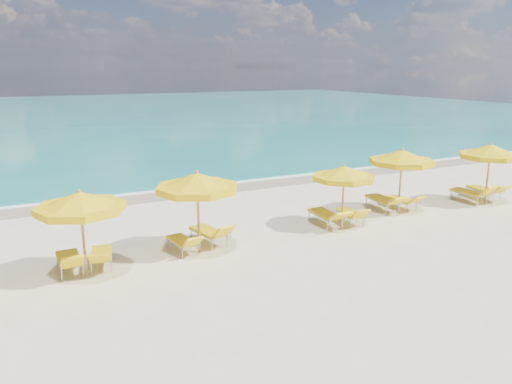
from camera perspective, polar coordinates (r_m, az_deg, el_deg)
name	(u,v)px	position (r m, az deg, el deg)	size (l,w,h in m)	color
ground_plane	(276,237)	(16.45, 2.34, -5.20)	(120.00, 120.00, 0.00)	beige
ocean	(78,115)	(62.27, -19.69, 8.33)	(120.00, 80.00, 0.30)	#15766E
wet_sand_band	(198,189)	(22.94, -6.59, 0.32)	(120.00, 2.60, 0.01)	tan
foam_line	(193,186)	(23.67, -7.26, 0.73)	(120.00, 1.20, 0.03)	white
whitecap_near	(42,165)	(31.09, -23.31, 2.90)	(14.00, 0.36, 0.05)	white
whitecap_far	(221,135)	(41.02, -4.06, 6.49)	(18.00, 0.30, 0.05)	white
umbrella_3	(80,203)	(13.65, -19.45, -1.14)	(2.46, 2.46, 2.39)	tan
umbrella_4	(197,183)	(14.68, -6.72, 1.04)	(2.61, 2.61, 2.51)	tan
umbrella_5	(344,174)	(17.34, 10.02, 2.09)	(2.89, 2.89, 2.21)	tan
umbrella_6	(402,158)	(19.60, 16.35, 3.80)	(2.71, 2.71, 2.49)	tan
umbrella_7	(490,152)	(22.21, 25.22, 4.17)	(3.19, 3.19, 2.48)	tan
lounger_3_left	(70,265)	(14.60, -20.51, -7.77)	(0.62, 1.75, 0.83)	#A5A8AD
lounger_3_right	(102,260)	(14.68, -17.20, -7.40)	(0.91, 1.81, 0.78)	#A5A8AD
lounger_4_left	(183,245)	(15.31, -8.37, -6.06)	(0.72, 1.65, 0.74)	#A5A8AD
lounger_4_right	(209,236)	(15.90, -5.35, -5.08)	(0.96, 1.90, 0.86)	#A5A8AD
lounger_5_left	(326,219)	(17.77, 8.01, -3.04)	(0.73, 1.99, 0.81)	#A5A8AD
lounger_5_right	(350,217)	(18.21, 10.72, -2.84)	(0.80, 1.68, 0.75)	#A5A8AD
lounger_6_left	(383,204)	(20.10, 14.30, -1.31)	(0.83, 2.05, 0.82)	#A5A8AD
lounger_6_right	(402,203)	(20.57, 16.39, -1.21)	(0.60, 1.67, 0.71)	#A5A8AD
lounger_7_left	(470,196)	(22.40, 23.22, -0.45)	(0.73, 1.92, 0.93)	#A5A8AD
lounger_7_right	(484,193)	(23.25, 24.60, -0.12)	(0.80, 1.94, 0.81)	#A5A8AD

